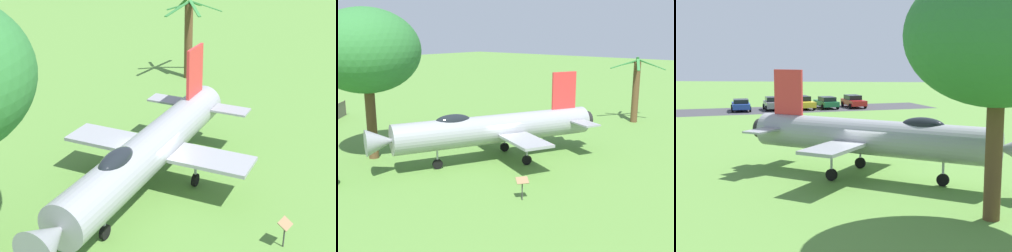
# 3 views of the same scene
# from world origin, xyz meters

# --- Properties ---
(ground_plane) EXTENTS (200.00, 200.00, 0.00)m
(ground_plane) POSITION_xyz_m (0.00, 0.00, 0.00)
(ground_plane) COLOR #568438
(display_jet) EXTENTS (8.94, 14.22, 5.43)m
(display_jet) POSITION_xyz_m (0.16, 0.36, 2.10)
(display_jet) COLOR gray
(display_jet) RESTS_ON ground_plane
(shade_tree) EXTENTS (6.33, 6.88, 9.50)m
(shade_tree) POSITION_xyz_m (6.40, 4.86, 6.84)
(shade_tree) COLOR brown
(shade_tree) RESTS_ON ground_plane
(palm_tree) EXTENTS (4.07, 4.38, 5.83)m
(palm_tree) POSITION_xyz_m (-1.76, -16.53, 2.93)
(palm_tree) COLOR brown
(palm_tree) RESTS_ON ground_plane
(info_plaque) EXTENTS (0.67, 0.72, 1.14)m
(info_plaque) POSITION_xyz_m (-5.17, 3.88, 0.85)
(info_plaque) COLOR #333333
(info_plaque) RESTS_ON ground_plane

